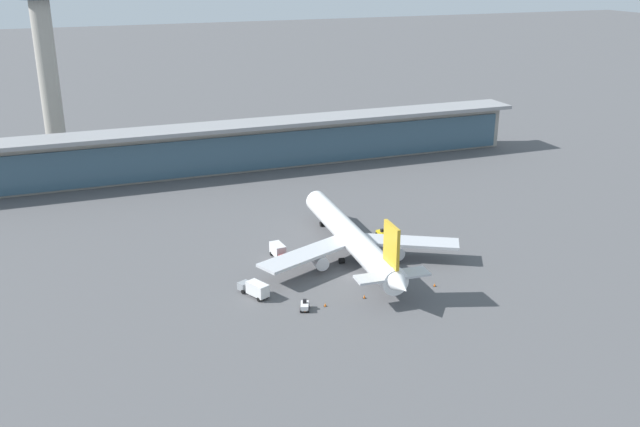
% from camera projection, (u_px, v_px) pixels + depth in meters
% --- Properties ---
extents(ground_plane, '(1200.00, 1200.00, 0.00)m').
position_uv_depth(ground_plane, '(354.00, 277.00, 148.86)').
color(ground_plane, '#515154').
extents(airliner_on_stand, '(46.03, 59.91, 15.95)m').
position_uv_depth(airliner_on_stand, '(352.00, 238.00, 155.92)').
color(airliner_on_stand, white).
rests_on(airliner_on_stand, ground).
extents(service_truck_near_nose_white, '(2.64, 3.29, 2.05)m').
position_uv_depth(service_truck_near_nose_white, '(305.00, 306.00, 134.77)').
color(service_truck_near_nose_white, silver).
rests_on(service_truck_near_nose_white, ground).
extents(service_truck_under_wing_red, '(2.89, 7.46, 3.10)m').
position_uv_depth(service_truck_under_wing_red, '(279.00, 251.00, 157.47)').
color(service_truck_under_wing_red, '#B21E1E').
rests_on(service_truck_under_wing_red, ground).
extents(service_truck_mid_apron_yellow, '(1.97, 3.01, 2.05)m').
position_uv_depth(service_truck_mid_apron_yellow, '(381.00, 233.00, 169.89)').
color(service_truck_mid_apron_yellow, yellow).
rests_on(service_truck_mid_apron_yellow, ground).
extents(service_truck_by_tail_grey, '(5.14, 7.59, 3.10)m').
position_uv_depth(service_truck_by_tail_grey, '(255.00, 288.00, 139.93)').
color(service_truck_by_tail_grey, gray).
rests_on(service_truck_by_tail_grey, ground).
extents(terminal_building, '(183.60, 12.80, 15.20)m').
position_uv_depth(terminal_building, '(246.00, 145.00, 221.10)').
color(terminal_building, '#9E998E').
rests_on(terminal_building, ground).
extents(control_tower, '(12.00, 12.00, 63.06)m').
position_uv_depth(control_tower, '(45.00, 52.00, 225.63)').
color(control_tower, '#9E998E').
rests_on(control_tower, ground).
extents(safety_cone_alpha, '(0.62, 0.62, 0.70)m').
position_uv_depth(safety_cone_alpha, '(393.00, 293.00, 141.16)').
color(safety_cone_alpha, orange).
rests_on(safety_cone_alpha, ground).
extents(safety_cone_bravo, '(0.62, 0.62, 0.70)m').
position_uv_depth(safety_cone_bravo, '(435.00, 285.00, 144.60)').
color(safety_cone_bravo, orange).
rests_on(safety_cone_bravo, ground).
extents(safety_cone_charlie, '(0.62, 0.62, 0.70)m').
position_uv_depth(safety_cone_charlie, '(364.00, 297.00, 139.57)').
color(safety_cone_charlie, orange).
rests_on(safety_cone_charlie, ground).
extents(safety_cone_delta, '(0.62, 0.62, 0.70)m').
position_uv_depth(safety_cone_delta, '(325.00, 305.00, 136.34)').
color(safety_cone_delta, orange).
rests_on(safety_cone_delta, ground).
extents(safety_cone_echo, '(0.62, 0.62, 0.70)m').
position_uv_depth(safety_cone_echo, '(305.00, 310.00, 134.20)').
color(safety_cone_echo, orange).
rests_on(safety_cone_echo, ground).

